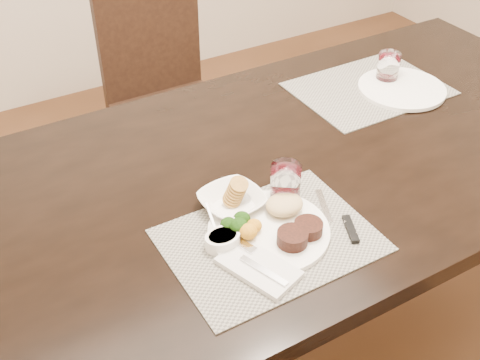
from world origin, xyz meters
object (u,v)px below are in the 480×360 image
far_plate (402,88)px  dinner_plate (274,226)px  chair_far (164,89)px  cracker_bowl (232,201)px  wine_glass_near (285,185)px  steak_knife (344,223)px

far_plate → dinner_plate: bearing=-153.5°
chair_far → dinner_plate: chair_far is taller
cracker_bowl → wine_glass_near: wine_glass_near is taller
dinner_plate → cracker_bowl: 0.13m
chair_far → cracker_bowl: 1.10m
cracker_bowl → dinner_plate: bearing=-71.3°
far_plate → steak_knife: bearing=-143.2°
dinner_plate → wine_glass_near: (0.08, 0.08, 0.03)m
chair_far → dinner_plate: size_ratio=3.23×
steak_knife → cracker_bowl: 0.27m
far_plate → cracker_bowl: bearing=-163.0°
wine_glass_near → far_plate: bearing=23.2°
dinner_plate → steak_knife: bearing=-15.4°
dinner_plate → cracker_bowl: cracker_bowl is taller
dinner_plate → steak_knife: 0.16m
dinner_plate → cracker_bowl: size_ratio=1.71×
wine_glass_near → steak_knife: bearing=-65.4°
dinner_plate → cracker_bowl: (-0.04, 0.12, 0.00)m
wine_glass_near → far_plate: wine_glass_near is taller
steak_knife → chair_far: bearing=109.6°
steak_knife → wine_glass_near: 0.17m
chair_far → wine_glass_near: 1.12m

